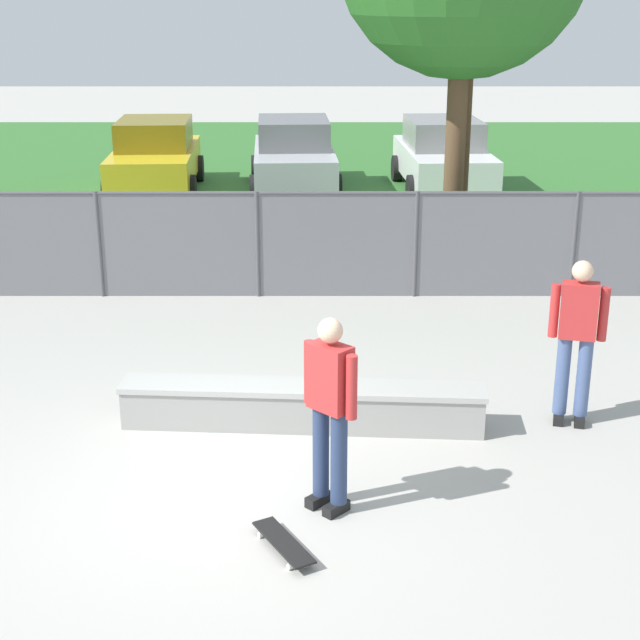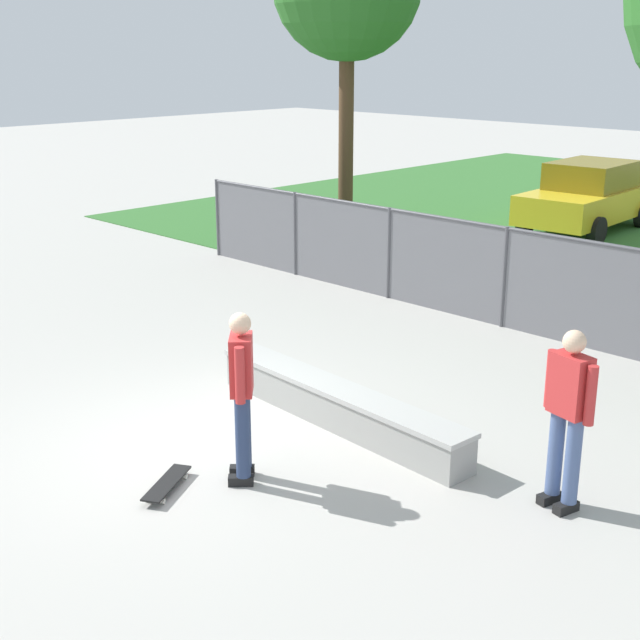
% 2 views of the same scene
% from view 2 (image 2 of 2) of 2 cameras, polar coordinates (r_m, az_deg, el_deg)
% --- Properties ---
extents(ground_plane, '(80.00, 80.00, 0.00)m').
position_cam_2_polar(ground_plane, '(10.17, -7.80, -7.92)').
color(ground_plane, '#ADAAA3').
extents(concrete_ledge, '(3.91, 0.74, 0.48)m').
position_cam_2_polar(concrete_ledge, '(10.45, 1.15, -5.57)').
color(concrete_ledge, '#999993').
rests_on(concrete_ledge, ground).
extents(skateboarder, '(0.46, 0.45, 1.82)m').
position_cam_2_polar(skateboarder, '(8.89, -5.11, -4.54)').
color(skateboarder, black).
rests_on(skateboarder, ground).
extents(skateboard, '(0.57, 0.80, 0.09)m').
position_cam_2_polar(skateboard, '(9.19, -9.93, -10.43)').
color(skateboard, black).
rests_on(skateboard, ground).
extents(chainlink_fence, '(14.43, 0.07, 1.63)m').
position_cam_2_polar(chainlink_fence, '(14.18, 11.91, 3.03)').
color(chainlink_fence, '#4C4C51').
rests_on(chainlink_fence, ground).
extents(car_yellow, '(2.19, 4.29, 1.66)m').
position_cam_2_polar(car_yellow, '(22.38, 17.02, 7.70)').
color(car_yellow, gold).
rests_on(car_yellow, ground).
extents(bystander, '(0.58, 0.35, 1.82)m').
position_cam_2_polar(bystander, '(8.67, 15.82, -5.76)').
color(bystander, black).
rests_on(bystander, ground).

